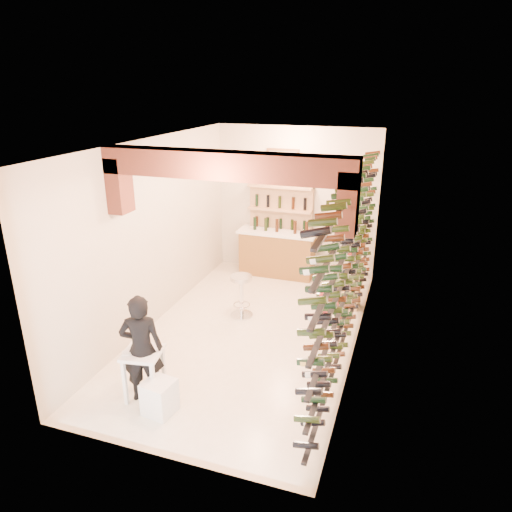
{
  "coord_description": "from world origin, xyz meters",
  "views": [
    {
      "loc": [
        2.34,
        -6.66,
        4.03
      ],
      "look_at": [
        0.0,
        0.3,
        1.3
      ],
      "focal_mm": 32.85,
      "sensor_mm": 36.0,
      "label": 1
    }
  ],
  "objects": [
    {
      "name": "ground",
      "position": [
        0.0,
        0.0,
        0.0
      ],
      "size": [
        6.0,
        6.0,
        0.0
      ],
      "primitive_type": "plane",
      "color": "#F0E7CF",
      "rests_on": "ground"
    },
    {
      "name": "room_shell",
      "position": [
        0.0,
        -0.26,
        2.25
      ],
      "size": [
        3.52,
        6.02,
        3.21
      ],
      "color": "beige",
      "rests_on": "ground"
    },
    {
      "name": "wine_rack",
      "position": [
        1.53,
        0.0,
        1.55
      ],
      "size": [
        0.32,
        5.7,
        2.56
      ],
      "color": "black",
      "rests_on": "ground"
    },
    {
      "name": "back_counter",
      "position": [
        -0.3,
        2.65,
        0.53
      ],
      "size": [
        1.7,
        0.62,
        1.29
      ],
      "color": "brown",
      "rests_on": "ground"
    },
    {
      "name": "back_shelving",
      "position": [
        -0.3,
        2.89,
        1.17
      ],
      "size": [
        1.4,
        0.31,
        2.73
      ],
      "color": "tan",
      "rests_on": "ground"
    },
    {
      "name": "tasting_table",
      "position": [
        -0.78,
        -2.08,
        0.58
      ],
      "size": [
        0.56,
        0.56,
        0.86
      ],
      "rotation": [
        0.0,
        0.0,
        0.17
      ],
      "color": "white",
      "rests_on": "ground"
    },
    {
      "name": "white_stool",
      "position": [
        -0.43,
        -2.31,
        0.23
      ],
      "size": [
        0.42,
        0.42,
        0.46
      ],
      "primitive_type": "cube",
      "rotation": [
        0.0,
        0.0,
        -0.15
      ],
      "color": "white",
      "rests_on": "ground"
    },
    {
      "name": "person",
      "position": [
        -0.77,
        -2.11,
        0.76
      ],
      "size": [
        0.65,
        0.54,
        1.53
      ],
      "primitive_type": "imported",
      "rotation": [
        0.0,
        0.0,
        3.51
      ],
      "color": "black",
      "rests_on": "ground"
    },
    {
      "name": "chrome_barstool",
      "position": [
        -0.36,
        0.53,
        0.46
      ],
      "size": [
        0.41,
        0.41,
        0.79
      ],
      "rotation": [
        0.0,
        0.0,
        -0.29
      ],
      "color": "silver",
      "rests_on": "ground"
    },
    {
      "name": "crate_lower",
      "position": [
        1.4,
        1.53,
        0.14
      ],
      "size": [
        0.5,
        0.37,
        0.29
      ],
      "primitive_type": "cube",
      "rotation": [
        0.0,
        0.0,
        -0.07
      ],
      "color": "#E3B67C",
      "rests_on": "ground"
    },
    {
      "name": "crate_upper",
      "position": [
        1.4,
        1.53,
        0.42
      ],
      "size": [
        0.47,
        0.35,
        0.25
      ],
      "primitive_type": "cube",
      "rotation": [
        0.0,
        0.0,
        0.13
      ],
      "color": "#E3B67C",
      "rests_on": "crate_lower"
    }
  ]
}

